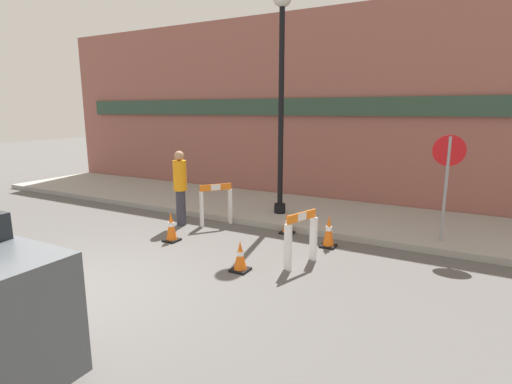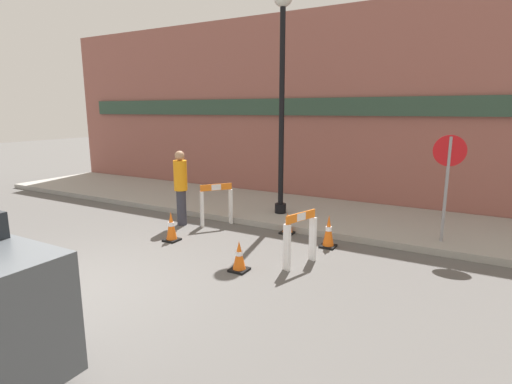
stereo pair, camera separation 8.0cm
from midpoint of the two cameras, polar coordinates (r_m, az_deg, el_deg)
ground_plane at (r=6.79m, az=-25.74°, el=-13.05°), size 60.00×60.00×0.00m
sidewalk_slab at (r=11.18m, az=0.61°, el=-2.01°), size 18.00×3.23×0.14m
storefront_facade at (r=12.37m, az=4.48°, el=11.81°), size 18.00×0.22×5.50m
streetlamp_post at (r=9.90m, az=3.99°, el=16.53°), size 0.44×0.44×5.32m
stop_sign at (r=8.54m, az=25.96°, el=2.71°), size 0.60×0.12×2.10m
barricade_0 at (r=9.52m, az=-5.43°, el=-1.62°), size 0.58×0.69×1.00m
barricade_1 at (r=7.09m, az=6.68°, el=-6.45°), size 0.35×0.76×0.97m
traffic_cone_0 at (r=8.57m, az=-11.75°, el=-4.90°), size 0.30×0.30×0.63m
traffic_cone_1 at (r=8.93m, az=4.79°, el=-4.54°), size 0.30×0.30×0.47m
traffic_cone_2 at (r=6.88m, az=-2.09°, el=-9.20°), size 0.30×0.30×0.54m
traffic_cone_3 at (r=8.14m, az=10.61°, el=-5.59°), size 0.30×0.30×0.67m
person_worker at (r=9.56m, az=-10.47°, el=1.00°), size 0.38×0.38×1.78m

